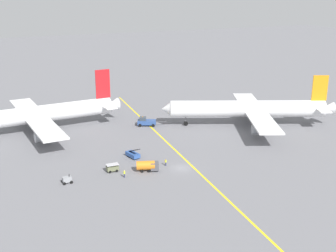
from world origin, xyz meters
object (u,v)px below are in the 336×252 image
(gse_fuel_bowser_stubby, at_px, (148,166))
(ground_crew_ramp_agent_by_cones, at_px, (124,174))
(gse_gpu_cart_small, at_px, (67,180))
(gse_belt_loader_portside, at_px, (133,154))
(airliner_being_pushed, at_px, (249,109))
(gse_baggage_cart_near_cluster, at_px, (112,168))
(airliner_at_gate_left, at_px, (28,116))
(ground_crew_wing_walker_right, at_px, (166,162))
(pushback_tug, at_px, (146,122))

(gse_fuel_bowser_stubby, relative_size, ground_crew_ramp_agent_by_cones, 3.08)
(gse_gpu_cart_small, bearing_deg, gse_belt_loader_portside, 24.34)
(airliner_being_pushed, height_order, ground_crew_ramp_agent_by_cones, airliner_being_pushed)
(gse_gpu_cart_small, bearing_deg, airliner_being_pushed, 17.37)
(gse_baggage_cart_near_cluster, distance_m, ground_crew_ramp_agent_by_cones, 4.40)
(airliner_at_gate_left, distance_m, ground_crew_ramp_agent_by_cones, 42.97)
(gse_baggage_cart_near_cluster, relative_size, gse_belt_loader_portside, 0.54)
(airliner_being_pushed, distance_m, gse_baggage_cart_near_cluster, 49.85)
(gse_belt_loader_portside, height_order, ground_crew_wing_walker_right, gse_belt_loader_portside)
(gse_belt_loader_portside, xyz_separation_m, ground_crew_wing_walker_right, (5.09, -7.87, 0.01))
(airliner_being_pushed, bearing_deg, pushback_tug, 155.84)
(ground_crew_ramp_agent_by_cones, height_order, ground_crew_wing_walker_right, ground_crew_ramp_agent_by_cones)
(airliner_being_pushed, bearing_deg, gse_baggage_cart_near_cluster, -161.11)
(pushback_tug, bearing_deg, gse_baggage_cart_near_cluster, -124.35)
(gse_belt_loader_portside, xyz_separation_m, ground_crew_ramp_agent_by_cones, (-5.69, -10.21, 0.06))
(airliner_being_pushed, xyz_separation_m, gse_belt_loader_portside, (-39.98, -10.07, -4.18))
(ground_crew_ramp_agent_by_cones, bearing_deg, airliner_at_gate_left, 109.15)
(gse_gpu_cart_small, bearing_deg, gse_baggage_cart_near_cluster, 10.31)
(airliner_being_pushed, xyz_separation_m, gse_baggage_cart_near_cluster, (-47.00, -16.08, -4.15))
(gse_baggage_cart_near_cluster, distance_m, gse_belt_loader_portside, 9.24)
(airliner_being_pushed, relative_size, gse_belt_loader_portside, 9.42)
(ground_crew_ramp_agent_by_cones, bearing_deg, gse_baggage_cart_near_cluster, 107.56)
(ground_crew_wing_walker_right, bearing_deg, pushback_tug, 76.39)
(ground_crew_wing_walker_right, bearing_deg, airliner_at_gate_left, 123.09)
(airliner_being_pushed, height_order, gse_belt_loader_portside, airliner_being_pushed)
(gse_baggage_cart_near_cluster, bearing_deg, gse_fuel_bowser_stubby, -23.29)
(ground_crew_ramp_agent_by_cones, bearing_deg, gse_gpu_cart_small, 169.04)
(gse_baggage_cart_near_cluster, xyz_separation_m, gse_gpu_cart_small, (-10.49, -1.91, -0.07))
(airliner_at_gate_left, relative_size, gse_fuel_bowser_stubby, 10.45)
(gse_belt_loader_portside, bearing_deg, gse_gpu_cart_small, -155.66)
(airliner_at_gate_left, xyz_separation_m, gse_fuel_bowser_stubby, (19.92, -39.33, -3.49))
(ground_crew_wing_walker_right, bearing_deg, gse_fuel_bowser_stubby, -165.67)
(airliner_at_gate_left, bearing_deg, gse_fuel_bowser_stubby, -63.14)
(pushback_tug, relative_size, gse_fuel_bowser_stubby, 1.58)
(airliner_at_gate_left, xyz_separation_m, gse_gpu_cart_small, (2.22, -38.13, -4.03))
(gse_gpu_cart_small, height_order, ground_crew_wing_walker_right, gse_gpu_cart_small)
(pushback_tug, height_order, ground_crew_wing_walker_right, pushback_tug)
(airliner_at_gate_left, relative_size, pushback_tug, 6.62)
(gse_gpu_cart_small, relative_size, gse_belt_loader_portside, 0.44)
(ground_crew_ramp_agent_by_cones, bearing_deg, gse_fuel_bowser_stubby, 10.52)
(ground_crew_ramp_agent_by_cones, bearing_deg, pushback_tug, 60.97)
(airliner_at_gate_left, height_order, pushback_tug, airliner_at_gate_left)
(airliner_at_gate_left, bearing_deg, gse_belt_loader_portside, -56.86)
(gse_baggage_cart_near_cluster, bearing_deg, gse_gpu_cart_small, -169.69)
(airliner_at_gate_left, height_order, ground_crew_ramp_agent_by_cones, airliner_at_gate_left)
(pushback_tug, height_order, gse_belt_loader_portside, gse_belt_loader_portside)
(airliner_at_gate_left, xyz_separation_m, airliner_being_pushed, (59.71, -20.15, 0.19))
(gse_gpu_cart_small, distance_m, ground_crew_wing_walker_right, 22.59)
(gse_gpu_cart_small, bearing_deg, airliner_at_gate_left, 93.33)
(ground_crew_wing_walker_right, bearing_deg, gse_belt_loader_portside, 122.90)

